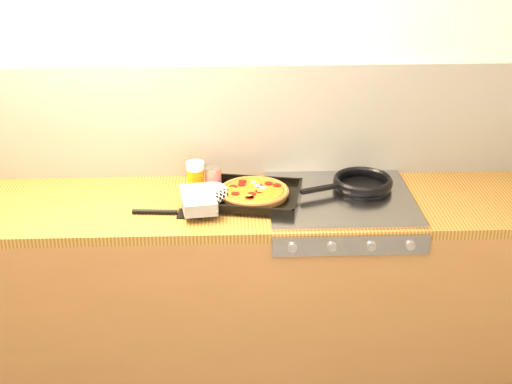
{
  "coord_description": "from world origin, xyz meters",
  "views": [
    {
      "loc": [
        -0.01,
        -1.57,
        2.13
      ],
      "look_at": [
        0.1,
        1.08,
        0.95
      ],
      "focal_mm": 50.0,
      "sensor_mm": 36.0,
      "label": 1
    }
  ],
  "objects_px": {
    "pizza_on_tray": "(239,194)",
    "frying_pan": "(362,183)",
    "juice_glass": "(195,176)",
    "tomato_can": "(213,179)"
  },
  "relations": [
    {
      "from": "pizza_on_tray",
      "to": "tomato_can",
      "type": "relative_size",
      "value": 5.28
    },
    {
      "from": "tomato_can",
      "to": "juice_glass",
      "type": "relative_size",
      "value": 0.78
    },
    {
      "from": "pizza_on_tray",
      "to": "juice_glass",
      "type": "bearing_deg",
      "value": 142.05
    },
    {
      "from": "tomato_can",
      "to": "juice_glass",
      "type": "distance_m",
      "value": 0.08
    },
    {
      "from": "frying_pan",
      "to": "juice_glass",
      "type": "relative_size",
      "value": 3.47
    },
    {
      "from": "pizza_on_tray",
      "to": "frying_pan",
      "type": "bearing_deg",
      "value": 10.55
    },
    {
      "from": "juice_glass",
      "to": "frying_pan",
      "type": "bearing_deg",
      "value": -3.56
    },
    {
      "from": "frying_pan",
      "to": "juice_glass",
      "type": "bearing_deg",
      "value": 176.44
    },
    {
      "from": "juice_glass",
      "to": "tomato_can",
      "type": "bearing_deg",
      "value": 4.14
    },
    {
      "from": "pizza_on_tray",
      "to": "frying_pan",
      "type": "distance_m",
      "value": 0.53
    }
  ]
}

